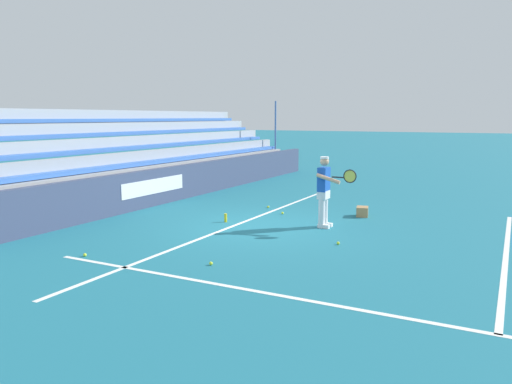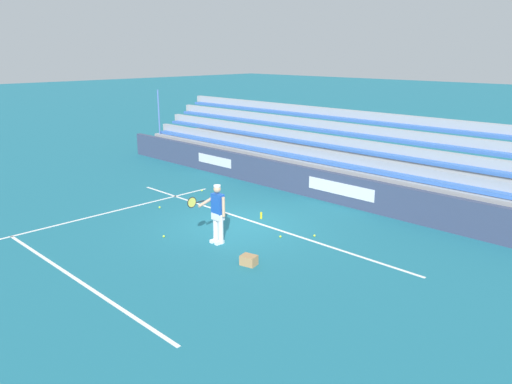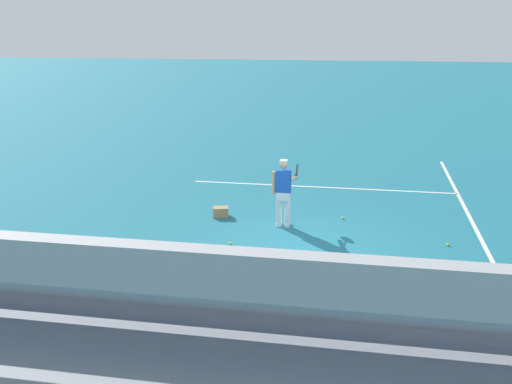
# 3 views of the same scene
# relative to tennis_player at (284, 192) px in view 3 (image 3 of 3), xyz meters

# --- Properties ---
(ground_plane) EXTENTS (160.00, 160.00, 0.00)m
(ground_plane) POSITION_rel_tennis_player_xyz_m (0.64, -1.52, -0.89)
(ground_plane) COLOR #1E6B7F
(court_baseline_white) EXTENTS (12.00, 0.10, 0.01)m
(court_baseline_white) POSITION_rel_tennis_player_xyz_m (0.64, -2.02, -0.89)
(court_baseline_white) COLOR white
(court_baseline_white) RESTS_ON ground
(court_sideline_white) EXTENTS (0.10, 12.00, 0.01)m
(court_sideline_white) POSITION_rel_tennis_player_xyz_m (4.75, 2.48, -0.89)
(court_sideline_white) COLOR white
(court_sideline_white) RESTS_ON ground
(court_service_line_white) EXTENTS (8.22, 0.10, 0.01)m
(court_service_line_white) POSITION_rel_tennis_player_xyz_m (0.64, 3.98, -0.89)
(court_service_line_white) COLOR white
(court_service_line_white) RESTS_ON ground
(back_wall_sponsor_board) EXTENTS (24.20, 0.25, 1.10)m
(back_wall_sponsor_board) POSITION_rel_tennis_player_xyz_m (0.65, -5.60, -0.34)
(back_wall_sponsor_board) COLOR #384260
(back_wall_sponsor_board) RESTS_ON ground
(bleacher_stand) EXTENTS (22.99, 3.20, 3.40)m
(bleacher_stand) POSITION_rel_tennis_player_xyz_m (0.64, -7.83, -0.13)
(bleacher_stand) COLOR #9EA3A8
(bleacher_stand) RESTS_ON ground
(tennis_player) EXTENTS (0.58, 0.99, 1.71)m
(tennis_player) POSITION_rel_tennis_player_xyz_m (0.00, 0.00, 0.00)
(tennis_player) COLOR silver
(tennis_player) RESTS_ON ground
(ball_box_cardboard) EXTENTS (0.46, 0.38, 0.26)m
(ball_box_cardboard) POSITION_rel_tennis_player_xyz_m (-1.74, 0.46, -0.76)
(ball_box_cardboard) COLOR #A87F51
(ball_box_cardboard) RESTS_ON ground
(tennis_ball_by_box) EXTENTS (0.07, 0.07, 0.07)m
(tennis_ball_by_box) POSITION_rel_tennis_player_xyz_m (-1.02, -1.57, -0.86)
(tennis_ball_by_box) COLOR #CCE533
(tennis_ball_by_box) RESTS_ON ground
(tennis_ball_toward_net) EXTENTS (0.07, 0.07, 0.07)m
(tennis_ball_toward_net) POSITION_rel_tennis_player_xyz_m (1.45, 0.84, -0.86)
(tennis_ball_toward_net) COLOR #CCE533
(tennis_ball_toward_net) RESTS_ON ground
(tennis_ball_far_right) EXTENTS (0.07, 0.07, 0.07)m
(tennis_ball_far_right) POSITION_rel_tennis_player_xyz_m (-1.69, -2.34, -0.86)
(tennis_ball_far_right) COLOR #CCE533
(tennis_ball_far_right) RESTS_ON ground
(tennis_ball_on_baseline) EXTENTS (0.07, 0.07, 0.07)m
(tennis_ball_on_baseline) POSITION_rel_tennis_player_xyz_m (4.57, -3.18, -0.86)
(tennis_ball_on_baseline) COLOR #CCE533
(tennis_ball_on_baseline) RESTS_ON ground
(tennis_ball_midcourt) EXTENTS (0.07, 0.07, 0.07)m
(tennis_ball_midcourt) POSITION_rel_tennis_player_xyz_m (3.92, -0.73, -0.86)
(tennis_ball_midcourt) COLOR #CCE533
(tennis_ball_midcourt) RESTS_ON ground
(water_bottle) EXTENTS (0.07, 0.07, 0.22)m
(water_bottle) POSITION_rel_tennis_player_xyz_m (0.60, -2.42, -0.78)
(water_bottle) COLOR yellow
(water_bottle) RESTS_ON ground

